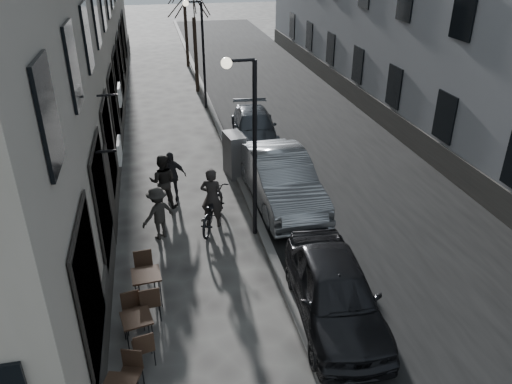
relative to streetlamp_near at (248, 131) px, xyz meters
name	(u,v)px	position (x,y,z in m)	size (l,w,h in m)	color
road	(291,115)	(4.02, 10.00, -3.16)	(7.30, 60.00, 0.00)	black
kerb	(215,119)	(0.37, 10.00, -3.10)	(0.25, 60.00, 0.12)	slate
streetlamp_near	(248,131)	(0.00, 0.00, 0.00)	(0.90, 0.28, 5.09)	black
streetlamp_far	(199,43)	(0.00, 12.00, 0.00)	(0.90, 0.28, 5.09)	black
tree_near	(193,2)	(0.07, 15.00, 1.50)	(2.40, 2.40, 5.70)	black
bistro_set_b	(138,328)	(-3.12, -3.84, -2.71)	(0.71, 1.52, 0.87)	black
bistro_set_c	(147,285)	(-2.90, -2.47, -2.67)	(0.70, 1.63, 0.95)	black
utility_cabinet	(234,155)	(0.27, 4.04, -2.39)	(0.57, 1.03, 1.55)	#58585A
bicycle	(212,208)	(-0.96, 0.70, -2.60)	(0.75, 2.15, 1.13)	black
cyclist_rider	(212,198)	(-0.96, 0.70, -2.24)	(0.67, 0.44, 1.85)	#282422
pedestrian_near	(163,181)	(-2.31, 2.18, -2.28)	(0.85, 0.67, 1.76)	black
pedestrian_mid	(158,213)	(-2.53, 0.35, -2.37)	(1.02, 0.59, 1.58)	#292724
pedestrian_far	(171,176)	(-2.04, 2.62, -2.34)	(0.97, 0.40, 1.65)	black
car_near	(335,291)	(1.17, -3.87, -2.43)	(1.73, 4.29, 1.46)	black
car_mid	(281,179)	(1.35, 1.68, -2.32)	(1.77, 5.08, 1.67)	gray
car_far	(254,127)	(1.63, 7.14, -2.54)	(1.74, 4.28, 1.24)	#3B3F45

